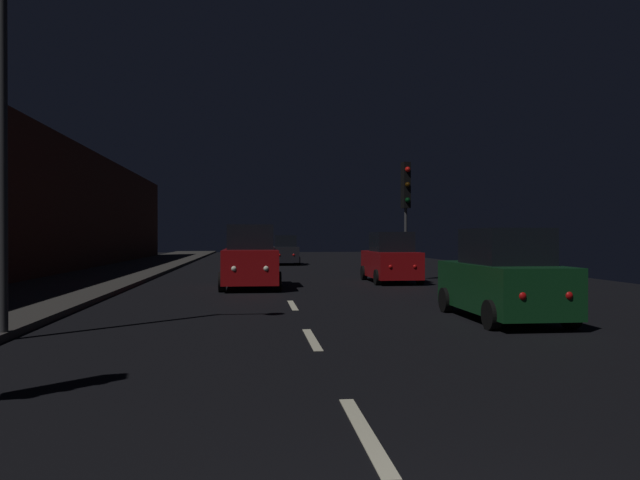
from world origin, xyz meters
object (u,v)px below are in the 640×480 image
(car_approaching_headlights, at_px, (250,259))
(traffic_light_far_right, at_px, (406,195))
(streetlamp_overhead, at_px, (30,73))
(car_distant_taillights, at_px, (285,251))
(car_parked_right_far, at_px, (391,259))
(car_parked_right_near, at_px, (503,278))

(car_approaching_headlights, bearing_deg, traffic_light_far_right, 111.52)
(streetlamp_overhead, bearing_deg, car_approaching_headlights, 69.56)
(car_distant_taillights, xyz_separation_m, car_parked_right_far, (3.43, -15.23, 0.05))
(car_parked_right_far, distance_m, car_parked_right_near, 10.68)
(streetlamp_overhead, height_order, car_parked_right_far, streetlamp_overhead)
(traffic_light_far_right, relative_size, car_parked_right_far, 1.23)
(streetlamp_overhead, height_order, car_approaching_headlights, streetlamp_overhead)
(traffic_light_far_right, height_order, car_approaching_headlights, traffic_light_far_right)
(car_parked_right_far, bearing_deg, car_parked_right_near, -180.00)
(car_approaching_headlights, distance_m, car_distant_taillights, 17.22)
(car_approaching_headlights, height_order, car_parked_right_near, car_approaching_headlights)
(car_distant_taillights, bearing_deg, car_parked_right_near, -172.45)
(traffic_light_far_right, height_order, car_parked_right_near, traffic_light_far_right)
(traffic_light_far_right, xyz_separation_m, car_parked_right_far, (-0.80, -0.67, -2.65))
(streetlamp_overhead, relative_size, car_parked_right_far, 1.78)
(car_parked_right_far, height_order, car_parked_right_near, car_parked_right_far)
(traffic_light_far_right, bearing_deg, car_approaching_headlights, -78.98)
(streetlamp_overhead, xyz_separation_m, car_parked_right_far, (9.43, 12.14, -3.82))
(car_distant_taillights, relative_size, car_parked_right_far, 0.95)
(car_approaching_headlights, distance_m, car_parked_right_far, 5.89)
(car_approaching_headlights, relative_size, car_parked_right_far, 1.12)
(car_parked_right_near, bearing_deg, traffic_light_far_right, -4.05)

